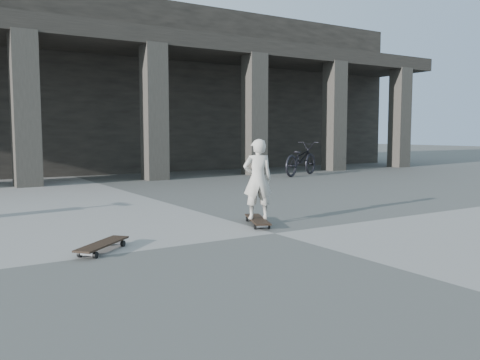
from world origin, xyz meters
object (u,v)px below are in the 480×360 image
longboard (257,220)px  skateboard_spare (102,245)px  child (258,179)px  bicycle (301,159)px

longboard → skateboard_spare: size_ratio=1.23×
skateboard_spare → longboard: bearing=-31.5°
child → bicycle: size_ratio=0.58×
skateboard_spare → bicycle: bearing=-2.8°
longboard → skateboard_spare: (-2.53, -0.46, 0.00)m
longboard → child: size_ratio=0.82×
bicycle → child: bearing=112.0°
longboard → child: bearing=-170.9°
longboard → skateboard_spare: 2.57m
child → bicycle: bearing=-111.1°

